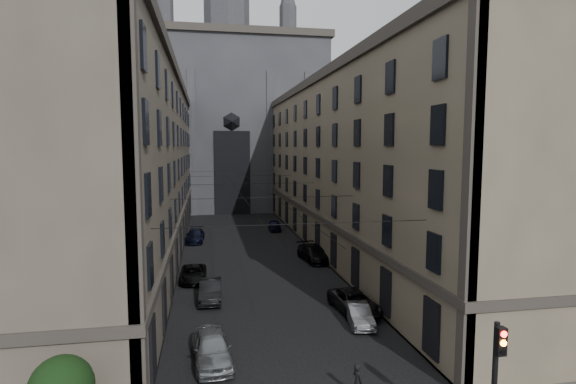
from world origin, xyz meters
TOP-DOWN VIEW (x-y plane):
  - sidewalk_left at (-10.50, 36.00)m, footprint 7.00×80.00m
  - sidewalk_right at (10.50, 36.00)m, footprint 7.00×80.00m
  - building_left at (-13.44, 36.00)m, footprint 13.60×60.60m
  - building_right at (13.44, 36.00)m, footprint 13.60×60.60m
  - gothic_tower at (0.00, 74.96)m, footprint 35.00×23.00m
  - traffic_light_right at (5.60, 1.92)m, footprint 0.34×0.50m
  - tram_wires at (0.00, 35.63)m, footprint 14.00×60.00m
  - car_left_near at (-4.23, 11.34)m, footprint 2.32×4.95m
  - car_left_midnear at (-4.20, 21.16)m, footprint 1.71×4.60m
  - car_left_midfar at (-5.57, 26.30)m, footprint 2.20×4.69m
  - car_left_far at (-5.78, 42.50)m, footprint 2.39×5.24m
  - car_right_near at (5.09, 14.87)m, footprint 1.78×4.02m
  - car_right_midnear at (5.50, 16.96)m, footprint 2.79×5.32m
  - car_right_midfar at (6.10, 31.08)m, footprint 2.89×5.63m
  - car_right_far at (4.73, 48.00)m, footprint 2.08×4.24m
  - pedestrian at (2.15, 6.64)m, footprint 0.58×0.71m

SIDE VIEW (x-z plane):
  - sidewalk_left at x=-10.50m, z-range 0.00..0.15m
  - sidewalk_right at x=10.50m, z-range 0.00..0.15m
  - car_right_near at x=5.09m, z-range 0.00..1.28m
  - car_left_midfar at x=-5.57m, z-range 0.00..1.30m
  - car_right_far at x=4.73m, z-range 0.00..1.39m
  - car_right_midnear at x=5.50m, z-range 0.00..1.43m
  - car_left_far at x=-5.78m, z-range 0.00..1.49m
  - car_left_midnear at x=-4.20m, z-range 0.00..1.50m
  - car_right_midfar at x=6.10m, z-range 0.00..1.56m
  - car_left_near at x=-4.23m, z-range 0.00..1.64m
  - pedestrian at x=2.15m, z-range 0.00..1.69m
  - traffic_light_right at x=5.60m, z-range 0.69..5.89m
  - tram_wires at x=0.00m, z-range 7.03..7.46m
  - building_left at x=-13.44m, z-range -0.08..18.77m
  - building_right at x=13.44m, z-range -0.08..18.77m
  - gothic_tower at x=0.00m, z-range -11.20..46.80m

